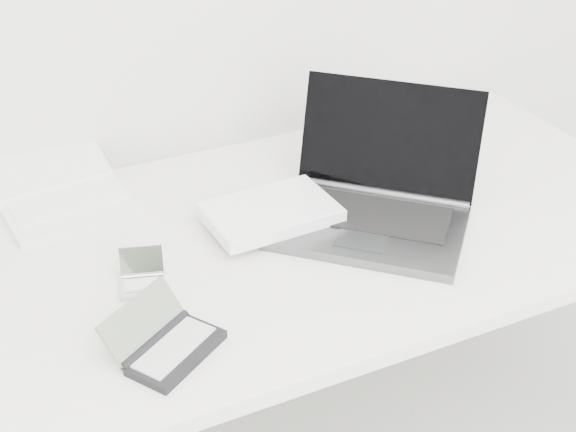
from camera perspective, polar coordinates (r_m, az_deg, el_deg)
name	(u,v)px	position (r m, az deg, el deg)	size (l,w,h in m)	color
desk	(293,248)	(1.63, 0.35, -2.28)	(1.60, 0.80, 0.73)	white
laptop_large	(345,204)	(1.61, 4.10, 0.85)	(0.58, 0.50, 0.24)	#535557
netbook_open_white	(63,196)	(1.75, -15.73, 1.40)	(0.28, 0.35, 0.07)	white
pda_silver	(142,280)	(1.46, -10.32, -4.52)	(0.10, 0.10, 0.06)	silver
palmtop_charcoal	(167,344)	(1.31, -8.60, -8.99)	(0.21, 0.20, 0.08)	black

